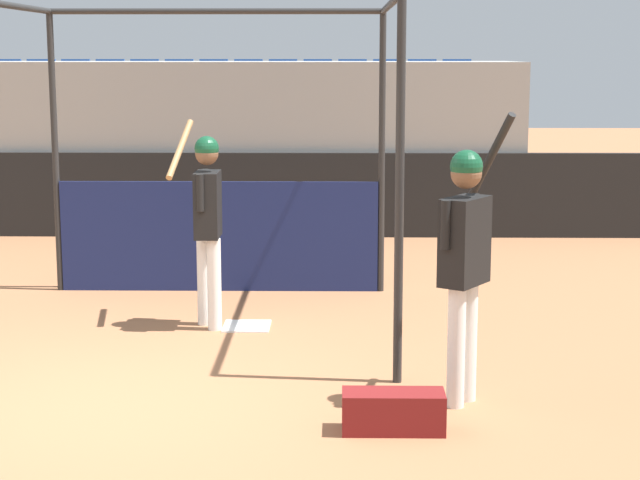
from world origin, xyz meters
TOP-DOWN VIEW (x-y plane):
  - ground_plane at (0.00, 0.00)m, footprint 60.00×60.00m
  - outfield_wall at (0.00, 7.34)m, footprint 24.00×0.12m
  - bleacher_section at (0.00, 8.60)m, footprint 8.70×2.40m
  - batting_cage at (0.41, 3.20)m, footprint 3.57×3.36m
  - home_plate at (0.83, 2.25)m, footprint 0.44×0.44m
  - player_batter at (0.47, 2.26)m, footprint 0.50×0.87m
  - player_waiting at (2.61, 0.05)m, footprint 0.57×0.77m
  - equipment_bag at (2.07, -0.57)m, footprint 0.70×0.28m

SIDE VIEW (x-z plane):
  - ground_plane at x=0.00m, z-range 0.00..0.00m
  - home_plate at x=0.83m, z-range 0.00..0.02m
  - equipment_bag at x=2.07m, z-range 0.00..0.28m
  - outfield_wall at x=0.00m, z-range 0.00..1.19m
  - player_batter at x=0.47m, z-range 0.13..2.06m
  - player_waiting at x=2.61m, z-range 0.08..2.22m
  - bleacher_section at x=0.00m, z-range 0.00..2.47m
  - batting_cage at x=0.41m, z-range -0.24..2.78m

